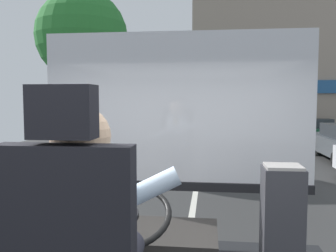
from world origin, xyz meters
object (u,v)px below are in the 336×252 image
object	(u,v)px
fare_box	(282,229)
parked_car_blue	(282,120)
bus_driver	(88,228)
parked_car_green	(309,130)

from	to	relation	value
fare_box	parked_car_blue	world-z (taller)	fare_box
fare_box	parked_car_blue	distance (m)	21.60
bus_driver	parked_car_green	distance (m)	17.30
bus_driver	parked_car_blue	size ratio (longest dim) A/B	0.18
bus_driver	parked_car_blue	world-z (taller)	bus_driver
parked_car_green	parked_car_blue	distance (m)	5.84
bus_driver	parked_car_blue	bearing A→B (deg)	77.00
fare_box	parked_car_green	world-z (taller)	fare_box
fare_box	parked_car_blue	xyz separation A→B (m)	(4.16, 21.19, -0.49)
bus_driver	fare_box	world-z (taller)	bus_driver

